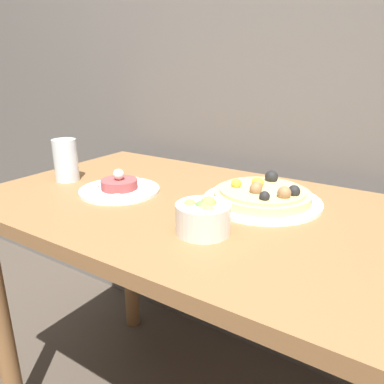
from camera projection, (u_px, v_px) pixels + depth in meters
back_wall at (293, 2)px, 1.14m from camera, size 8.00×0.05×2.60m
dining_table at (211, 250)px, 0.97m from camera, size 1.26×0.69×0.78m
pizza_plate at (262, 196)px, 0.96m from camera, size 0.30×0.30×0.07m
tartare_plate at (119, 188)px, 1.04m from camera, size 0.22×0.22×0.07m
small_bowl at (203, 217)px, 0.78m from camera, size 0.12×0.12×0.08m
drinking_glass at (66, 160)px, 1.13m from camera, size 0.07×0.07×0.13m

